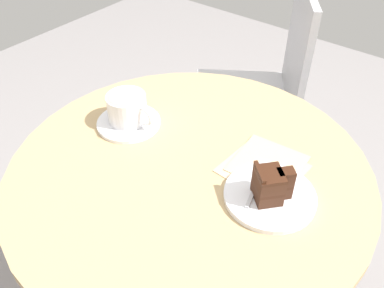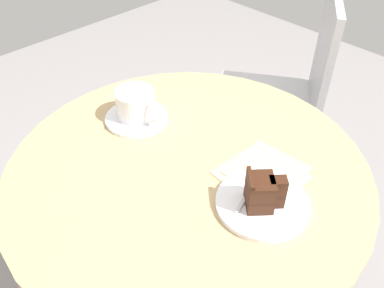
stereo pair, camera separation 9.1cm
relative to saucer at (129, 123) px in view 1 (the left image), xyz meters
The scene contains 9 objects.
cafe_table 0.25m from the saucer, ahead, with size 0.82×0.82×0.70m.
saucer is the anchor object (origin of this frame).
coffee_cup 0.04m from the saucer, 120.52° to the left, with size 0.13×0.10×0.07m.
teaspoon 0.06m from the saucer, 81.82° to the right, with size 0.09×0.06×0.00m.
cake_plate 0.41m from the saucer, ahead, with size 0.19×0.19×0.01m.
cake_slice 0.41m from the saucer, ahead, with size 0.08×0.08×0.08m.
fork 0.37m from the saucer, ahead, with size 0.05×0.14×0.00m.
napkin 0.36m from the saucer, 12.34° to the left, with size 0.17×0.18×0.00m.
cafe_chair 0.68m from the saucer, 85.95° to the left, with size 0.53×0.53×0.87m.
Camera 1 is at (0.41, -0.52, 1.33)m, focal length 38.00 mm.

